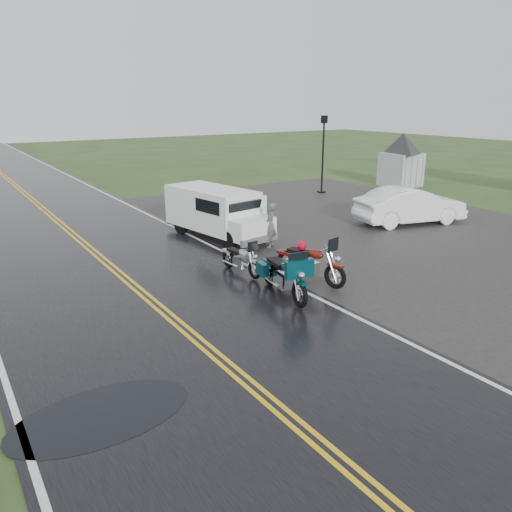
{
  "coord_description": "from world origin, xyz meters",
  "views": [
    {
      "loc": [
        -4.36,
        -8.94,
        5.11
      ],
      "look_at": [
        2.8,
        2.0,
        1.0
      ],
      "focal_mm": 35.0,
      "sensor_mm": 36.0,
      "label": 1
    }
  ],
  "objects": [
    {
      "name": "motorcycle_silver",
      "position": [
        3.17,
        2.65,
        0.56
      ],
      "size": [
        0.8,
        1.92,
        1.11
      ],
      "primitive_type": null,
      "rotation": [
        0.0,
        0.0,
        0.06
      ],
      "color": "#A1A2A8",
      "rests_on": "ground"
    },
    {
      "name": "parking_pad",
      "position": [
        11.0,
        5.0,
        0.01
      ],
      "size": [
        14.0,
        24.0,
        0.03
      ],
      "primitive_type": "cube",
      "color": "black",
      "rests_on": "ground"
    },
    {
      "name": "van_white",
      "position": [
        4.14,
        5.77,
        0.96
      ],
      "size": [
        2.61,
        5.13,
        1.92
      ],
      "primitive_type": null,
      "rotation": [
        0.0,
        0.0,
        0.16
      ],
      "color": "white",
      "rests_on": "ground"
    },
    {
      "name": "motorcycle_teal",
      "position": [
        2.97,
        0.25,
        0.72
      ],
      "size": [
        1.27,
        2.53,
        1.43
      ],
      "primitive_type": null,
      "rotation": [
        0.0,
        0.0,
        -0.17
      ],
      "color": "#05353D",
      "rests_on": "ground"
    },
    {
      "name": "lamp_post_far_right",
      "position": [
        14.3,
        12.72,
        2.17
      ],
      "size": [
        0.37,
        0.37,
        4.34
      ],
      "primitive_type": null,
      "color": "black",
      "rests_on": "ground"
    },
    {
      "name": "sedan_white",
      "position": [
        12.57,
        4.93,
        0.78
      ],
      "size": [
        4.97,
        2.77,
        1.55
      ],
      "primitive_type": "imported",
      "rotation": [
        0.0,
        0.0,
        1.32
      ],
      "color": "white",
      "rests_on": "ground"
    },
    {
      "name": "motorcycle_red",
      "position": [
        4.6,
        0.75,
        0.71
      ],
      "size": [
        1.39,
        2.54,
        1.42
      ],
      "primitive_type": null,
      "rotation": [
        0.0,
        0.0,
        0.23
      ],
      "color": "#5F140A",
      "rests_on": "ground"
    },
    {
      "name": "person_at_van",
      "position": [
        5.53,
        5.25,
        0.8
      ],
      "size": [
        0.69,
        0.67,
        1.6
      ],
      "primitive_type": "imported",
      "rotation": [
        0.0,
        0.0,
        3.84
      ],
      "color": "#504F54",
      "rests_on": "ground"
    },
    {
      "name": "ground",
      "position": [
        0.0,
        0.0,
        0.0
      ],
      "size": [
        120.0,
        120.0,
        0.0
      ],
      "primitive_type": "plane",
      "color": "#2D471E",
      "rests_on": "ground"
    },
    {
      "name": "road",
      "position": [
        0.0,
        10.0,
        0.02
      ],
      "size": [
        8.0,
        100.0,
        0.04
      ],
      "primitive_type": "cube",
      "color": "black",
      "rests_on": "ground"
    },
    {
      "name": "visitor_center",
      "position": [
        20.0,
        12.0,
        2.4
      ],
      "size": [
        16.0,
        10.0,
        4.8
      ],
      "primitive_type": null,
      "color": "#A8AAAD",
      "rests_on": "ground"
    }
  ]
}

